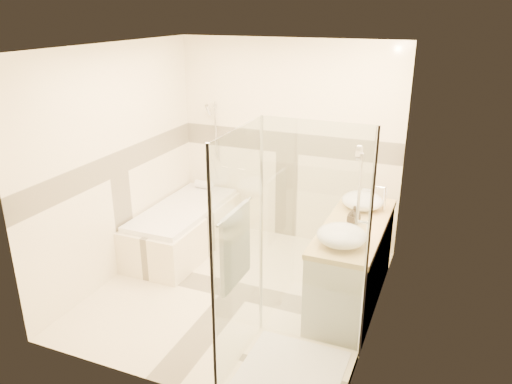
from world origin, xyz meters
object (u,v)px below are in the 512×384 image
at_px(vessel_sink_far, 342,236).
at_px(shower_enclosure, 282,318).
at_px(vessel_sink_near, 362,201).
at_px(amenity_bottle_b, 354,214).
at_px(bathtub, 184,226).
at_px(vanity, 352,262).
at_px(amenity_bottle_a, 352,218).

bearing_deg(vessel_sink_far, shower_enclosure, -109.47).
xyz_separation_m(vessel_sink_near, amenity_bottle_b, (0.00, -0.39, -0.00)).
height_order(vessel_sink_far, amenity_bottle_b, vessel_sink_far).
bearing_deg(vessel_sink_far, vessel_sink_near, 90.00).
bearing_deg(vessel_sink_near, bathtub, -178.11).
bearing_deg(vanity, amenity_bottle_a, -105.33).
bearing_deg(amenity_bottle_a, vanity, 74.67).
xyz_separation_m(bathtub, vessel_sink_near, (2.13, 0.07, 0.63)).
bearing_deg(shower_enclosure, amenity_bottle_b, 78.14).
xyz_separation_m(vessel_sink_near, amenity_bottle_a, (0.00, -0.49, -0.00)).
relative_size(amenity_bottle_a, amenity_bottle_b, 0.98).
height_order(bathtub, amenity_bottle_a, amenity_bottle_a).
distance_m(bathtub, amenity_bottle_b, 2.24).
bearing_deg(bathtub, amenity_bottle_b, -8.60).
xyz_separation_m(bathtub, vessel_sink_far, (2.13, -0.85, 0.63)).
height_order(vessel_sink_near, vessel_sink_far, vessel_sink_far).
bearing_deg(bathtub, vessel_sink_near, 1.89).
relative_size(vanity, vessel_sink_near, 3.78).
bearing_deg(shower_enclosure, vessel_sink_near, 80.84).
distance_m(vessel_sink_near, amenity_bottle_a, 0.49).
xyz_separation_m(vanity, amenity_bottle_a, (-0.02, -0.07, 0.51)).
bearing_deg(amenity_bottle_a, shower_enclosure, -102.83).
bearing_deg(amenity_bottle_b, vessel_sink_far, -90.00).
distance_m(vanity, vessel_sink_far, 0.72).
height_order(shower_enclosure, amenity_bottle_a, shower_enclosure).
height_order(vessel_sink_near, amenity_bottle_b, vessel_sink_near).
distance_m(amenity_bottle_a, amenity_bottle_b, 0.10).
xyz_separation_m(shower_enclosure, amenity_bottle_a, (0.27, 1.20, 0.43)).
height_order(vanity, vessel_sink_near, vessel_sink_near).
xyz_separation_m(vanity, vessel_sink_far, (-0.02, -0.50, 0.51)).
distance_m(shower_enclosure, vessel_sink_far, 0.93).
distance_m(vessel_sink_far, amenity_bottle_b, 0.53).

